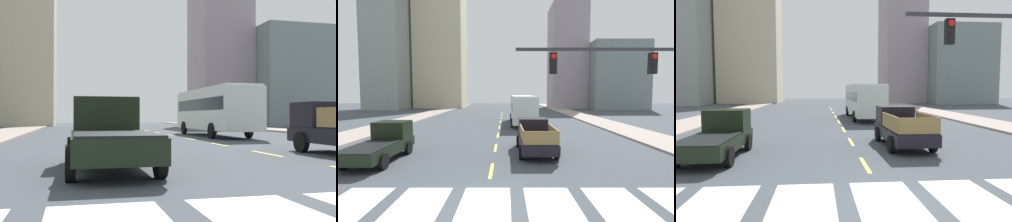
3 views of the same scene
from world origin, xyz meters
The scene contains 11 objects.
lane_dash_1 centered at (0.00, 9.00, 0.00)m, with size 0.16×2.40×0.01m, color #DECF52.
lane_dash_2 centered at (0.00, 14.00, 0.00)m, with size 0.16×2.40×0.01m, color #DECF52.
lane_dash_3 centered at (0.00, 19.00, 0.00)m, with size 0.16×2.40×0.01m, color #DECF52.
lane_dash_4 centered at (0.00, 24.00, 0.00)m, with size 0.16×2.40×0.01m, color #DECF52.
lane_dash_5 centered at (0.00, 29.00, 0.00)m, with size 0.16×2.40×0.01m, color #DECF52.
lane_dash_6 centered at (0.00, 34.00, 0.00)m, with size 0.16×2.40×0.01m, color #DECF52.
lane_dash_7 centered at (0.00, 39.00, 0.00)m, with size 0.16×2.40×0.01m, color #DECF52.
pickup_dark centered at (-6.14, 6.18, 0.92)m, with size 2.18×5.20×1.96m.
city_bus centered at (2.59, 21.77, 1.95)m, with size 2.72×10.80×3.32m.
block_mid_left centered at (15.34, 53.97, 12.11)m, with size 7.97×9.13×24.23m, color #998C95.
block_mid_right centered at (25.33, 50.71, 7.39)m, with size 11.88×11.07×14.78m, color gray.
Camera 1 is at (-7.07, -4.59, 1.40)m, focal length 42.33 mm.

